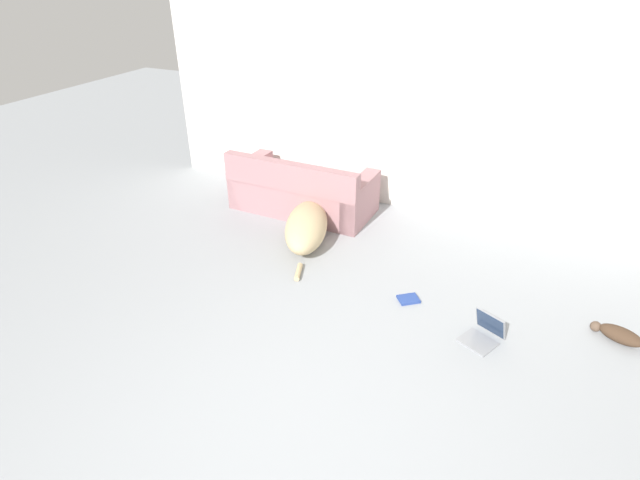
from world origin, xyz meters
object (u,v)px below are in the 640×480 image
Objects in this scene: cat at (619,334)px; book_blue at (408,299)px; couch at (302,192)px; laptop_open at (485,331)px; dog at (307,225)px.

cat is 2.02× the size of book_blue.
couch is 3.61× the size of cat.
laptop_open is 0.80m from book_blue.
couch is 3.04m from laptop_open.
couch is at bearing 173.44° from laptop_open.
dog is at bearing 155.39° from book_blue.
couch reaches higher than laptop_open.
laptop_open is at bearing 149.57° from couch.
dog is 2.35m from laptop_open.
dog is 1.56m from book_blue.
cat is 1.83m from book_blue.
dog is (0.40, -0.70, -0.07)m from couch.
cat is (3.23, -0.46, -0.13)m from dog.
dog is 3.27m from cat.
book_blue is at bearing 26.12° from cat.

